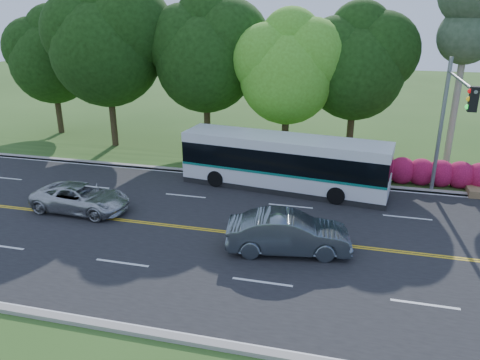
% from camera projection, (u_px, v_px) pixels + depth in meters
% --- Properties ---
extents(ground, '(120.00, 120.00, 0.00)m').
position_uv_depth(ground, '(290.00, 240.00, 19.81)').
color(ground, '#2E501A').
rests_on(ground, ground).
extents(road, '(60.00, 14.00, 0.02)m').
position_uv_depth(road, '(290.00, 239.00, 19.80)').
color(road, black).
rests_on(road, ground).
extents(curb_north, '(60.00, 0.30, 0.15)m').
position_uv_depth(curb_north, '(309.00, 181.00, 26.28)').
color(curb_north, '#9B958C').
rests_on(curb_north, ground).
extents(curb_south, '(60.00, 0.30, 0.15)m').
position_uv_depth(curb_south, '(254.00, 352.00, 13.28)').
color(curb_south, '#9B958C').
rests_on(curb_south, ground).
extents(grass_verge, '(60.00, 4.00, 0.10)m').
position_uv_depth(grass_verge, '(312.00, 171.00, 27.97)').
color(grass_verge, '#2E501A').
rests_on(grass_verge, ground).
extents(lane_markings, '(57.60, 13.82, 0.00)m').
position_uv_depth(lane_markings, '(288.00, 239.00, 19.82)').
color(lane_markings, gold).
rests_on(lane_markings, road).
extents(tree_row, '(44.70, 9.10, 13.84)m').
position_uv_depth(tree_row, '(241.00, 49.00, 29.66)').
color(tree_row, black).
rests_on(tree_row, ground).
extents(bougainvillea_hedge, '(9.50, 2.25, 1.50)m').
position_uv_depth(bougainvillea_hedge, '(444.00, 175.00, 25.33)').
color(bougainvillea_hedge, maroon).
rests_on(bougainvillea_hedge, ground).
extents(traffic_signal, '(0.42, 6.10, 7.00)m').
position_uv_depth(traffic_signal, '(450.00, 113.00, 21.61)').
color(traffic_signal, gray).
rests_on(traffic_signal, ground).
extents(transit_bus, '(11.16, 3.80, 2.86)m').
position_uv_depth(transit_bus, '(283.00, 163.00, 24.87)').
color(transit_bus, white).
rests_on(transit_bus, road).
extents(sedan, '(5.11, 2.51, 1.61)m').
position_uv_depth(sedan, '(288.00, 233.00, 18.57)').
color(sedan, slate).
rests_on(sedan, road).
extents(suv, '(4.77, 2.34, 1.30)m').
position_uv_depth(suv, '(81.00, 198.00, 22.39)').
color(suv, '#B3B6B8').
rests_on(suv, road).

